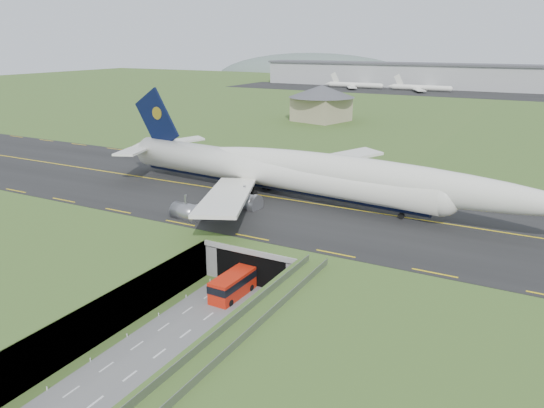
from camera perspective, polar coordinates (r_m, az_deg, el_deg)
The scene contains 10 objects.
ground at distance 75.22m, azimuth -5.52°, elevation -11.10°, with size 900.00×900.00×0.00m, color #416227.
airfield_deck at distance 73.85m, azimuth -5.59°, elevation -9.05°, with size 800.00×800.00×6.00m, color gray.
trench_road at distance 69.92m, azimuth -9.03°, elevation -13.51°, with size 12.00×75.00×0.20m, color slate.
taxiway at distance 99.75m, azimuth 4.96°, elevation -0.04°, with size 800.00×44.00×0.18m, color black.
tunnel_portal at distance 86.80m, azimuth 0.57°, elevation -4.59°, with size 17.00×22.30×6.00m.
guideway at distance 53.67m, azimuth -7.33°, elevation -17.25°, with size 3.00×53.00×7.05m.
jumbo_jet at distance 100.60m, azimuth 3.01°, elevation 3.32°, with size 95.51×61.05×20.28m.
shuttle_tram at distance 77.32m, azimuth -4.25°, elevation -8.70°, with size 3.35×8.35×3.36m.
service_building at distance 204.51m, azimuth 5.34°, elevation 11.09°, with size 30.36×30.36×13.57m.
cargo_terminal at distance 356.64m, azimuth 22.88°, elevation 12.43°, with size 320.00×67.00×15.60m.
Camera 1 is at (37.65, -54.55, 35.56)m, focal length 35.00 mm.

